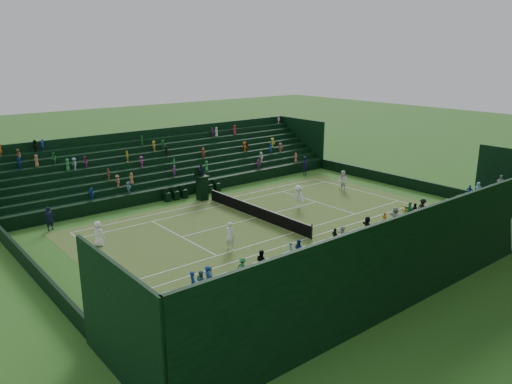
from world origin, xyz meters
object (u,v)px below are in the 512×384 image
player_near_west (98,234)px  player_near_east (230,236)px  tennis_net (256,211)px  umpire_chair (202,185)px  player_far_east (298,197)px  player_far_west (343,181)px

player_near_west → player_near_east: (5.76, 6.10, 0.08)m
tennis_net → umpire_chair: (-6.51, -0.49, 0.78)m
player_near_east → umpire_chair: bearing=-42.4°
player_near_west → player_near_east: bearing=-155.4°
player_near_east → player_far_east: player_far_east is taller
player_far_east → umpire_chair: bearing=-145.9°
player_far_west → player_far_east: size_ratio=0.99×
player_far_west → tennis_net: bearing=-86.1°
tennis_net → player_far_west: player_far_west is taller
umpire_chair → player_near_east: (10.32, -4.69, -0.39)m
tennis_net → umpire_chair: bearing=-175.7°
tennis_net → player_far_east: (0.23, 4.09, 0.40)m
umpire_chair → player_far_west: (5.59, 11.18, -0.39)m
umpire_chair → player_far_east: bearing=34.2°
player_near_west → player_near_east: player_near_east is taller
umpire_chair → player_near_east: umpire_chair is taller
tennis_net → player_far_west: (-0.93, 10.70, 0.39)m
tennis_net → player_near_west: bearing=-99.8°
tennis_net → player_far_west: size_ratio=6.34×
tennis_net → player_far_east: size_ratio=6.28×
player_far_west → player_far_east: bearing=-81.1°
umpire_chair → player_far_west: size_ratio=1.66×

